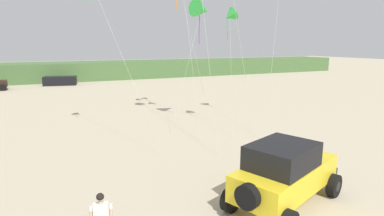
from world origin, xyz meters
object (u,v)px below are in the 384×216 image
object	(u,v)px
distant_sedan	(60,81)
kite_pink_ribbon	(201,10)
kite_white_parafoil	(230,16)
jeep	(285,172)

from	to	relation	value
distant_sedan	kite_pink_ribbon	bearing A→B (deg)	-63.27
kite_pink_ribbon	kite_white_parafoil	bearing A→B (deg)	-54.43
distant_sedan	jeep	bearing A→B (deg)	-71.14
distant_sedan	kite_pink_ribbon	xyz separation A→B (m)	(8.05, -27.21, 7.11)
jeep	kite_white_parafoil	distance (m)	11.78
distant_sedan	kite_pink_ribbon	size ratio (longest dim) A/B	0.50
kite_white_parafoil	distant_sedan	bearing A→B (deg)	107.73
kite_pink_ribbon	kite_white_parafoil	distance (m)	2.07
jeep	kite_white_parafoil	world-z (taller)	kite_white_parafoil
distant_sedan	kite_white_parafoil	distance (m)	30.99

